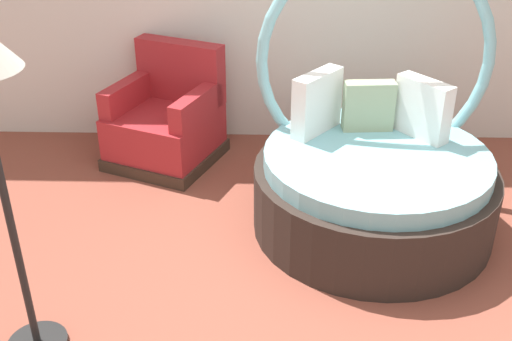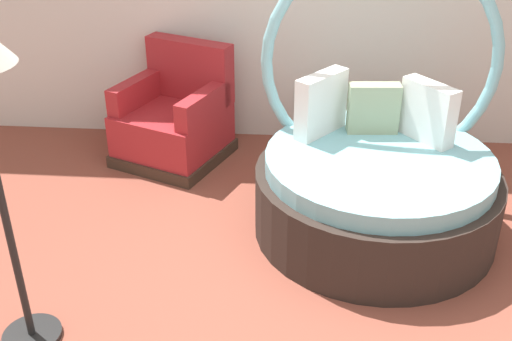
{
  "view_description": "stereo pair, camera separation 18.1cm",
  "coord_description": "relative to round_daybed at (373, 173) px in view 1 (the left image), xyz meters",
  "views": [
    {
      "loc": [
        -0.4,
        -2.8,
        2.5
      ],
      "look_at": [
        -0.5,
        0.72,
        0.55
      ],
      "focal_mm": 44.31,
      "sensor_mm": 36.0,
      "label": 1
    },
    {
      "loc": [
        -0.22,
        -2.79,
        2.5
      ],
      "look_at": [
        -0.5,
        0.72,
        0.55
      ],
      "focal_mm": 44.31,
      "sensor_mm": 36.0,
      "label": 2
    }
  ],
  "objects": [
    {
      "name": "round_daybed",
      "position": [
        0.0,
        0.0,
        0.0
      ],
      "size": [
        1.64,
        1.64,
        1.87
      ],
      "color": "#2D231E",
      "rests_on": "ground_plane"
    },
    {
      "name": "ground_plane",
      "position": [
        -0.29,
        -0.99,
        -0.4
      ],
      "size": [
        8.0,
        8.0,
        0.02
      ],
      "primitive_type": "cube",
      "color": "brown"
    },
    {
      "name": "red_armchair",
      "position": [
        -1.56,
        0.94,
        -0.06
      ],
      "size": [
        1.04,
        1.04,
        0.94
      ],
      "color": "#38281E",
      "rests_on": "ground_plane"
    }
  ]
}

